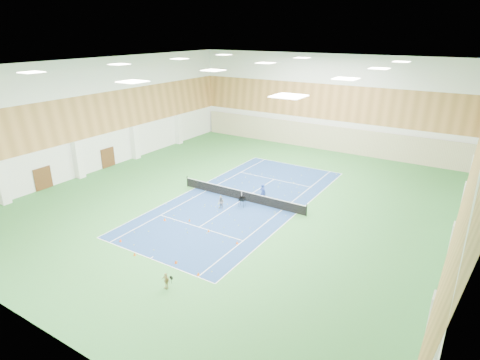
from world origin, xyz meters
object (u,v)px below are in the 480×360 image
object	(u,v)px
child_apron	(166,281)
tennis_net	(242,195)
ball_cart	(242,202)
child_court	(221,203)
coach	(263,193)

from	to	relation	value
child_apron	tennis_net	bearing A→B (deg)	107.27
child_apron	ball_cart	size ratio (longest dim) A/B	1.20
tennis_net	child_court	distance (m)	2.63
ball_cart	tennis_net	bearing A→B (deg)	112.28
coach	child_apron	distance (m)	14.71
child_apron	ball_cart	bearing A→B (deg)	105.07
tennis_net	child_apron	xyz separation A→B (m)	(3.21, -13.80, -0.02)
coach	child_court	world-z (taller)	coach
coach	ball_cart	xyz separation A→B (m)	(-0.96, -2.04, -0.40)
tennis_net	ball_cart	world-z (taller)	tennis_net
coach	ball_cart	size ratio (longest dim) A/B	1.89
child_court	tennis_net	bearing A→B (deg)	80.41
tennis_net	child_apron	world-z (taller)	tennis_net
tennis_net	child_court	size ratio (longest dim) A/B	10.92
child_apron	ball_cart	distance (m)	12.82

